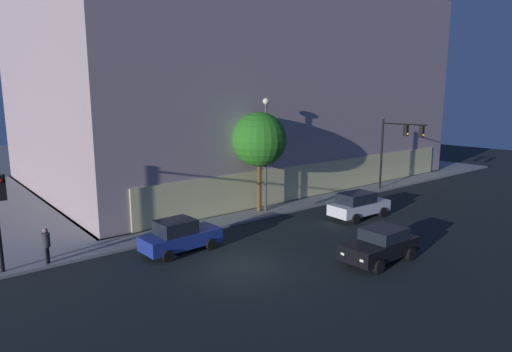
{
  "coord_description": "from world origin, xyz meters",
  "views": [
    {
      "loc": [
        -11.67,
        -15.57,
        7.98
      ],
      "look_at": [
        4.43,
        4.22,
        3.31
      ],
      "focal_mm": 30.21,
      "sensor_mm": 36.0,
      "label": 1
    }
  ],
  "objects_px": {
    "car_white": "(358,205)",
    "car_blue": "(180,236)",
    "pedestrian_waiting": "(46,243)",
    "traffic_light_far_corner": "(398,141)",
    "street_lamp_sidewalk": "(266,141)",
    "sidewalk_tree": "(259,140)",
    "modern_building": "(233,74)",
    "car_black": "(380,245)"
  },
  "relations": [
    {
      "from": "traffic_light_far_corner",
      "to": "car_black",
      "type": "height_order",
      "value": "traffic_light_far_corner"
    },
    {
      "from": "traffic_light_far_corner",
      "to": "street_lamp_sidewalk",
      "type": "bearing_deg",
      "value": 170.73
    },
    {
      "from": "traffic_light_far_corner",
      "to": "sidewalk_tree",
      "type": "relative_size",
      "value": 0.88
    },
    {
      "from": "modern_building",
      "to": "car_white",
      "type": "bearing_deg",
      "value": -100.03
    },
    {
      "from": "car_blue",
      "to": "car_black",
      "type": "relative_size",
      "value": 1.01
    },
    {
      "from": "pedestrian_waiting",
      "to": "car_blue",
      "type": "height_order",
      "value": "pedestrian_waiting"
    },
    {
      "from": "pedestrian_waiting",
      "to": "car_black",
      "type": "height_order",
      "value": "pedestrian_waiting"
    },
    {
      "from": "street_lamp_sidewalk",
      "to": "car_black",
      "type": "relative_size",
      "value": 1.84
    },
    {
      "from": "street_lamp_sidewalk",
      "to": "sidewalk_tree",
      "type": "distance_m",
      "value": 0.46
    },
    {
      "from": "modern_building",
      "to": "pedestrian_waiting",
      "type": "height_order",
      "value": "modern_building"
    },
    {
      "from": "traffic_light_far_corner",
      "to": "modern_building",
      "type": "bearing_deg",
      "value": 108.84
    },
    {
      "from": "sidewalk_tree",
      "to": "car_blue",
      "type": "xyz_separation_m",
      "value": [
        -8.11,
        -3.28,
        -4.29
      ]
    },
    {
      "from": "car_black",
      "to": "car_blue",
      "type": "bearing_deg",
      "value": 133.56
    },
    {
      "from": "car_blue",
      "to": "car_white",
      "type": "xyz_separation_m",
      "value": [
        12.5,
        -1.84,
        0.04
      ]
    },
    {
      "from": "street_lamp_sidewalk",
      "to": "sidewalk_tree",
      "type": "height_order",
      "value": "street_lamp_sidewalk"
    },
    {
      "from": "car_blue",
      "to": "car_black",
      "type": "height_order",
      "value": "car_blue"
    },
    {
      "from": "street_lamp_sidewalk",
      "to": "car_white",
      "type": "relative_size",
      "value": 1.73
    },
    {
      "from": "traffic_light_far_corner",
      "to": "pedestrian_waiting",
      "type": "xyz_separation_m",
      "value": [
        -27.11,
        1.2,
        -3.25
      ]
    },
    {
      "from": "pedestrian_waiting",
      "to": "car_blue",
      "type": "distance_m",
      "value": 6.32
    },
    {
      "from": "modern_building",
      "to": "sidewalk_tree",
      "type": "height_order",
      "value": "modern_building"
    },
    {
      "from": "street_lamp_sidewalk",
      "to": "car_blue",
      "type": "xyz_separation_m",
      "value": [
        -8.52,
        -3.09,
        -4.2
      ]
    },
    {
      "from": "modern_building",
      "to": "traffic_light_far_corner",
      "type": "height_order",
      "value": "modern_building"
    },
    {
      "from": "street_lamp_sidewalk",
      "to": "sidewalk_tree",
      "type": "relative_size",
      "value": 1.13
    },
    {
      "from": "car_white",
      "to": "traffic_light_far_corner",
      "type": "bearing_deg",
      "value": 18.19
    },
    {
      "from": "car_black",
      "to": "pedestrian_waiting",
      "type": "bearing_deg",
      "value": 143.37
    },
    {
      "from": "car_white",
      "to": "car_blue",
      "type": "bearing_deg",
      "value": 171.62
    },
    {
      "from": "car_blue",
      "to": "car_white",
      "type": "bearing_deg",
      "value": -8.38
    },
    {
      "from": "street_lamp_sidewalk",
      "to": "car_blue",
      "type": "distance_m",
      "value": 9.99
    },
    {
      "from": "pedestrian_waiting",
      "to": "car_white",
      "type": "height_order",
      "value": "pedestrian_waiting"
    },
    {
      "from": "modern_building",
      "to": "car_white",
      "type": "height_order",
      "value": "modern_building"
    },
    {
      "from": "sidewalk_tree",
      "to": "car_white",
      "type": "distance_m",
      "value": 7.98
    },
    {
      "from": "traffic_light_far_corner",
      "to": "car_white",
      "type": "relative_size",
      "value": 1.34
    },
    {
      "from": "street_lamp_sidewalk",
      "to": "car_blue",
      "type": "height_order",
      "value": "street_lamp_sidewalk"
    },
    {
      "from": "pedestrian_waiting",
      "to": "traffic_light_far_corner",
      "type": "bearing_deg",
      "value": -2.54
    },
    {
      "from": "sidewalk_tree",
      "to": "car_blue",
      "type": "distance_m",
      "value": 9.74
    },
    {
      "from": "modern_building",
      "to": "traffic_light_far_corner",
      "type": "xyz_separation_m",
      "value": [
        5.4,
        -15.82,
        -5.88
      ]
    },
    {
      "from": "traffic_light_far_corner",
      "to": "sidewalk_tree",
      "type": "bearing_deg",
      "value": 170.18
    },
    {
      "from": "car_black",
      "to": "car_white",
      "type": "bearing_deg",
      "value": 45.43
    },
    {
      "from": "sidewalk_tree",
      "to": "street_lamp_sidewalk",
      "type": "bearing_deg",
      "value": -25.67
    },
    {
      "from": "pedestrian_waiting",
      "to": "car_blue",
      "type": "relative_size",
      "value": 0.41
    },
    {
      "from": "street_lamp_sidewalk",
      "to": "car_white",
      "type": "xyz_separation_m",
      "value": [
        3.98,
        -4.93,
        -4.16
      ]
    },
    {
      "from": "modern_building",
      "to": "street_lamp_sidewalk",
      "type": "height_order",
      "value": "modern_building"
    }
  ]
}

